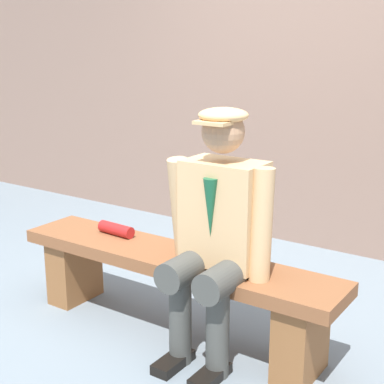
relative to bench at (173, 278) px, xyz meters
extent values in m
plane|color=slate|center=(0.00, 0.00, -0.31)|extent=(30.00, 30.00, 0.00)
cube|color=brown|center=(0.00, 0.00, 0.10)|extent=(1.86, 0.36, 0.07)
cube|color=brown|center=(-0.74, 0.00, -0.12)|extent=(0.17, 0.31, 0.38)
cube|color=brown|center=(0.74, 0.00, -0.12)|extent=(0.17, 0.31, 0.38)
cube|color=tan|center=(-0.31, 0.00, 0.41)|extent=(0.38, 0.24, 0.51)
cylinder|color=#1E2338|center=(-0.31, 0.00, 0.64)|extent=(0.21, 0.21, 0.06)
cone|color=#195938|center=(-0.31, 0.12, 0.47)|extent=(0.07, 0.07, 0.28)
sphere|color=tan|center=(-0.31, 0.02, 0.81)|extent=(0.20, 0.20, 0.20)
ellipsoid|color=#DDAE75|center=(-0.31, 0.02, 0.89)|extent=(0.23, 0.23, 0.07)
cube|color=#DDAE75|center=(-0.31, 0.11, 0.86)|extent=(0.16, 0.09, 0.02)
cylinder|color=#444642|center=(-0.42, 0.11, 0.16)|extent=(0.15, 0.44, 0.15)
cylinder|color=#444642|center=(-0.42, 0.22, -0.08)|extent=(0.11, 0.11, 0.47)
cube|color=black|center=(-0.42, 0.28, -0.29)|extent=(0.10, 0.24, 0.05)
cylinder|color=tan|center=(-0.53, 0.04, 0.38)|extent=(0.11, 0.13, 0.57)
cylinder|color=#444642|center=(-0.21, 0.11, 0.16)|extent=(0.15, 0.44, 0.15)
cylinder|color=#444642|center=(-0.21, 0.22, -0.08)|extent=(0.11, 0.11, 0.47)
cube|color=black|center=(-0.21, 0.28, -0.29)|extent=(0.10, 0.24, 0.05)
cylinder|color=tan|center=(-0.09, 0.04, 0.38)|extent=(0.11, 0.19, 0.58)
cylinder|color=#B21E1E|center=(0.44, -0.05, 0.17)|extent=(0.23, 0.08, 0.07)
cube|color=#896C5E|center=(0.00, -1.81, 0.85)|extent=(12.00, 0.24, 2.32)
camera|label=1|loc=(-1.66, 2.24, 1.20)|focal=53.05mm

